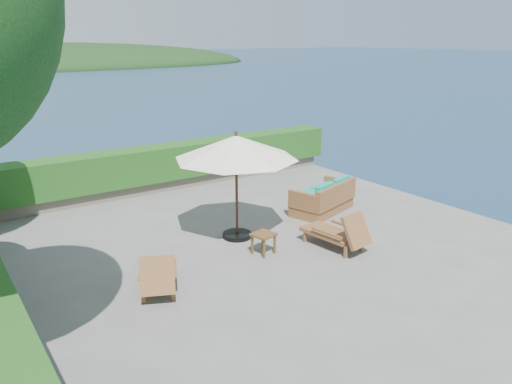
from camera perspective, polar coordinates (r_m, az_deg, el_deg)
ground at (r=10.99m, az=1.10°, el=-6.76°), size 12.00×12.00×0.00m
foundation at (r=11.71m, az=1.05°, el=-13.72°), size 12.00×12.00×3.00m
ocean at (r=12.52m, az=1.02°, el=-19.42°), size 600.00×600.00×0.00m
offshore_island at (r=151.50m, az=-23.56°, el=13.03°), size 126.00×57.60×12.60m
planter_wall_far at (r=15.55m, az=-11.06°, el=0.88°), size 12.00×0.60×0.36m
hedge_far at (r=15.37m, az=-11.20°, el=3.28°), size 12.40×0.90×1.00m
patio_umbrella at (r=11.10m, az=-2.28°, el=5.00°), size 2.90×2.90×2.51m
lounge_left at (r=9.40m, az=-11.13°, el=-9.07°), size 1.18×1.60×0.85m
lounge_right at (r=11.13m, az=9.37°, el=-4.58°), size 0.83×1.64×0.91m
side_table at (r=10.72m, az=0.86°, el=-5.17°), size 0.52×0.52×0.47m
wicker_loveseat at (r=13.39m, az=7.78°, el=-0.84°), size 2.04×1.43×0.91m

